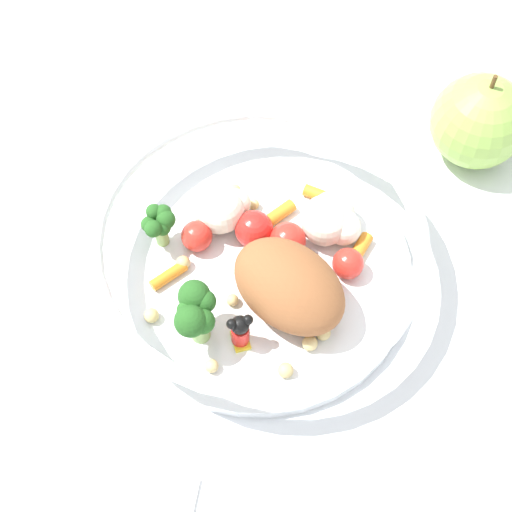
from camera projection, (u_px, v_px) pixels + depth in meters
The scene contains 3 objects.
ground_plane at pixel (250, 268), 0.60m from camera, with size 2.40×2.40×0.00m, color white.
food_container at pixel (262, 255), 0.57m from camera, with size 0.25×0.25×0.06m.
loose_apple at pixel (479, 121), 0.63m from camera, with size 0.08×0.08×0.09m.
Camera 1 is at (0.26, 0.15, 0.52)m, focal length 52.60 mm.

